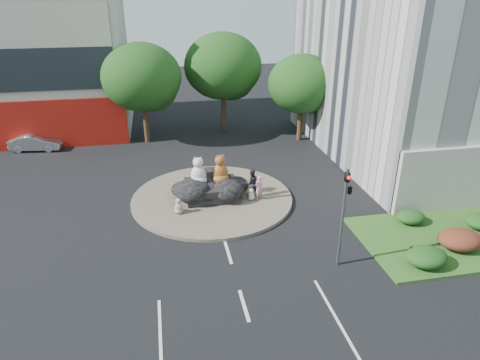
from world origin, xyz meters
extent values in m
plane|color=black|center=(0.00, 0.00, 0.00)|extent=(120.00, 120.00, 0.00)
cylinder|color=brown|center=(0.00, 10.00, 0.10)|extent=(10.00, 10.00, 0.20)
cube|color=#2D501A|center=(12.00, 3.00, 0.06)|extent=(10.00, 6.00, 0.12)
cylinder|color=#382314|center=(-4.00, 22.00, 1.87)|extent=(0.44, 0.44, 3.74)
ellipsoid|color=#173C13|center=(-4.00, 22.00, 5.53)|extent=(6.46, 6.46, 5.49)
sphere|color=#173C13|center=(-3.20, 22.50, 4.68)|extent=(4.25, 4.25, 4.25)
sphere|color=#173C13|center=(-4.70, 21.70, 4.93)|extent=(3.74, 3.74, 3.74)
cylinder|color=#382314|center=(3.00, 24.00, 1.98)|extent=(0.44, 0.44, 3.96)
ellipsoid|color=#173C13|center=(3.00, 24.00, 5.85)|extent=(6.84, 6.84, 5.81)
sphere|color=#173C13|center=(3.80, 24.50, 4.95)|extent=(4.50, 4.50, 4.50)
sphere|color=#173C13|center=(2.30, 23.70, 5.22)|extent=(3.96, 3.96, 3.96)
cylinder|color=#382314|center=(9.00, 20.00, 1.65)|extent=(0.44, 0.44, 3.30)
ellipsoid|color=#173C13|center=(9.00, 20.00, 4.88)|extent=(5.70, 5.70, 4.84)
sphere|color=#173C13|center=(9.80, 20.50, 4.12)|extent=(3.75, 3.75, 3.75)
sphere|color=#173C13|center=(8.30, 19.70, 4.35)|extent=(3.30, 3.30, 3.30)
ellipsoid|color=#173C13|center=(9.00, 1.00, 0.57)|extent=(2.00, 1.60, 0.90)
ellipsoid|color=#541F16|center=(11.50, 2.00, 0.61)|extent=(2.20, 1.76, 0.99)
ellipsoid|color=#173C13|center=(10.50, 4.80, 0.48)|extent=(1.60, 1.28, 0.72)
cylinder|color=#595B60|center=(5.00, 2.00, 2.50)|extent=(0.14, 0.14, 5.00)
imported|color=black|center=(5.00, 2.00, 4.20)|extent=(0.21, 0.26, 1.30)
imported|color=black|center=(5.20, 2.00, 4.00)|extent=(0.26, 1.24, 0.50)
sphere|color=red|center=(5.00, 1.82, 4.65)|extent=(0.18, 0.18, 0.18)
cylinder|color=#595B60|center=(13.00, 8.00, 4.00)|extent=(0.18, 0.18, 8.00)
cylinder|color=#595B60|center=(12.00, 8.00, 8.00)|extent=(2.00, 0.12, 0.12)
cube|color=silver|center=(11.00, 8.00, 7.90)|extent=(0.50, 0.22, 0.12)
imported|color=#C9829A|center=(2.79, 9.11, 0.98)|extent=(0.68, 0.60, 1.56)
imported|color=#22212A|center=(2.45, 9.61, 1.10)|extent=(0.88, 0.69, 1.81)
imported|color=#9FA0A6|center=(-12.87, 21.60, 0.66)|extent=(4.17, 1.88, 1.33)
cylinder|color=black|center=(8.59, 1.40, 0.47)|extent=(0.51, 0.51, 0.71)
camera|label=1|loc=(-2.89, -13.86, 12.21)|focal=32.00mm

